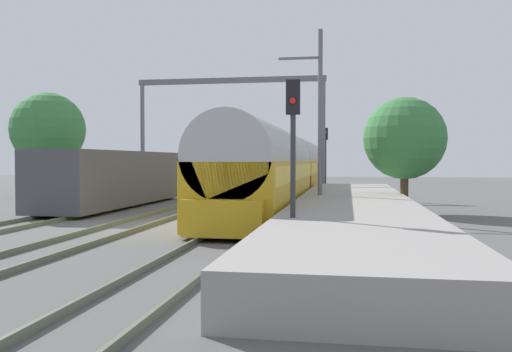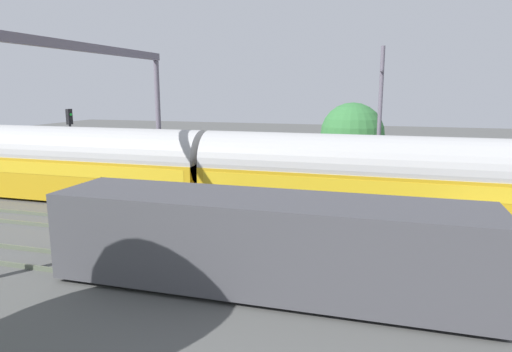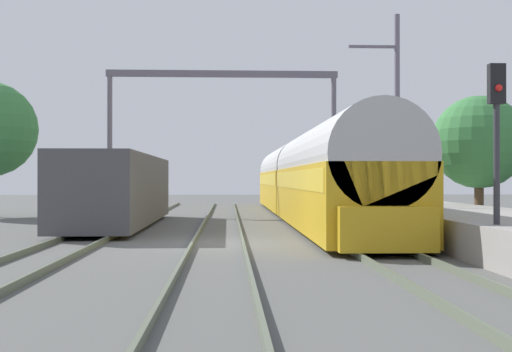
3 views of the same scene
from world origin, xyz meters
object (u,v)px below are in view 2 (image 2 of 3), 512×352
Objects in this scene: passenger_train at (206,171)px; person_crossing at (224,184)px; railway_signal_far at (71,138)px; freight_car at (265,243)px; catenary_gantry at (87,97)px.

passenger_train is 18.99× the size of person_crossing.
railway_signal_far is (1.92, 9.35, 1.13)m from passenger_train.
freight_car is 17.89m from railway_signal_far.
freight_car is 1.03× the size of catenary_gantry.
freight_car is at bearing -78.76° from person_crossing.
railway_signal_far reaches higher than person_crossing.
catenary_gantry is at bearing -141.85° from person_crossing.
catenary_gantry is (4.13, 8.88, 4.17)m from freight_car.
catenary_gantry is (-6.05, -5.75, 2.54)m from railway_signal_far.
passenger_train is 6.81× the size of railway_signal_far.
freight_car is 10.65m from catenary_gantry.
freight_car is (-8.26, -5.28, -0.50)m from passenger_train.
catenary_gantry is (-4.13, 3.61, 3.67)m from passenger_train.
freight_car reaches higher than person_crossing.
railway_signal_far is at bearing 55.17° from freight_car.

